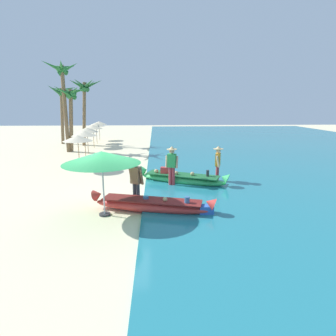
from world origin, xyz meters
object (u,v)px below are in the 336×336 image
(boat_red_foreground, at_px, (152,205))
(palm_tree_mid_cluster, at_px, (85,91))
(person_vendor_hatted, at_px, (172,164))
(person_tourist_customer, at_px, (136,180))
(palm_tree_far_behind, at_px, (63,80))
(palm_tree_leaning_seaward, at_px, (71,98))
(cooler_box, at_px, (206,211))
(person_vendor_assistant, at_px, (218,162))
(palm_tree_tall_inland, at_px, (62,97))
(patio_umbrella_large, at_px, (102,158))
(boat_green_midground, at_px, (182,178))

(boat_red_foreground, relative_size, palm_tree_mid_cluster, 0.74)
(person_vendor_hatted, distance_m, person_tourist_customer, 2.55)
(person_vendor_hatted, xyz_separation_m, palm_tree_far_behind, (-7.36, 9.53, 4.22))
(palm_tree_leaning_seaward, distance_m, palm_tree_far_behind, 1.31)
(person_tourist_customer, distance_m, cooler_box, 2.68)
(person_vendor_assistant, bearing_deg, cooler_box, -107.73)
(palm_tree_far_behind, bearing_deg, palm_tree_tall_inland, 109.80)
(patio_umbrella_large, bearing_deg, boat_green_midground, 50.45)
(person_tourist_customer, height_order, cooler_box, person_tourist_customer)
(boat_green_midground, height_order, palm_tree_mid_cluster, palm_tree_mid_cluster)
(person_tourist_customer, relative_size, cooler_box, 3.61)
(patio_umbrella_large, distance_m, cooler_box, 3.72)
(person_vendor_hatted, xyz_separation_m, palm_tree_leaning_seaward, (-6.92, 9.67, 2.99))
(palm_tree_tall_inland, bearing_deg, boat_red_foreground, -64.28)
(boat_red_foreground, distance_m, cooler_box, 1.80)
(cooler_box, bearing_deg, person_tourist_customer, 153.55)
(cooler_box, bearing_deg, person_vendor_assistant, 72.09)
(person_vendor_assistant, bearing_deg, person_vendor_hatted, -166.38)
(patio_umbrella_large, bearing_deg, palm_tree_far_behind, 111.65)
(boat_green_midground, bearing_deg, palm_tree_far_behind, 130.76)
(palm_tree_leaning_seaward, bearing_deg, palm_tree_tall_inland, 115.18)
(boat_green_midground, relative_size, person_vendor_assistant, 2.37)
(boat_red_foreground, xyz_separation_m, palm_tree_far_behind, (-6.52, 12.38, 5.01))
(boat_green_midground, height_order, palm_tree_tall_inland, palm_tree_tall_inland)
(person_vendor_assistant, bearing_deg, person_tourist_customer, -143.08)
(cooler_box, bearing_deg, palm_tree_tall_inland, 119.54)
(person_vendor_hatted, relative_size, person_vendor_assistant, 1.05)
(boat_green_midground, bearing_deg, cooler_box, -83.41)
(person_vendor_assistant, distance_m, palm_tree_far_behind, 13.76)
(palm_tree_mid_cluster, xyz_separation_m, palm_tree_far_behind, (-0.68, -3.44, 0.60))
(cooler_box, bearing_deg, person_vendor_hatted, 105.39)
(palm_tree_mid_cluster, distance_m, cooler_box, 18.48)
(palm_tree_leaning_seaward, bearing_deg, patio_umbrella_large, -70.31)
(boat_green_midground, bearing_deg, boat_red_foreground, -112.09)
(palm_tree_tall_inland, bearing_deg, person_vendor_hatted, -57.45)
(boat_green_midground, distance_m, palm_tree_mid_cluster, 15.11)
(person_vendor_assistant, bearing_deg, palm_tree_far_behind, 136.46)
(person_vendor_assistant, relative_size, palm_tree_tall_inland, 0.32)
(person_tourist_customer, xyz_separation_m, palm_tree_leaning_seaward, (-5.52, 11.80, 3.11))
(palm_tree_leaning_seaward, relative_size, palm_tree_far_behind, 0.75)
(boat_green_midground, height_order, cooler_box, boat_green_midground)
(palm_tree_far_behind, bearing_deg, patio_umbrella_large, -68.35)
(person_vendor_hatted, bearing_deg, palm_tree_mid_cluster, 117.27)
(patio_umbrella_large, bearing_deg, palm_tree_mid_cluster, 105.06)
(person_vendor_assistant, xyz_separation_m, palm_tree_leaning_seaward, (-9.04, 9.15, 3.04))
(boat_red_foreground, height_order, person_tourist_customer, person_tourist_customer)
(boat_red_foreground, distance_m, person_tourist_customer, 1.13)
(palm_tree_leaning_seaward, relative_size, cooler_box, 10.97)
(palm_tree_tall_inland, bearing_deg, palm_tree_leaning_seaward, -64.82)
(palm_tree_leaning_seaward, relative_size, palm_tree_mid_cluster, 0.86)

